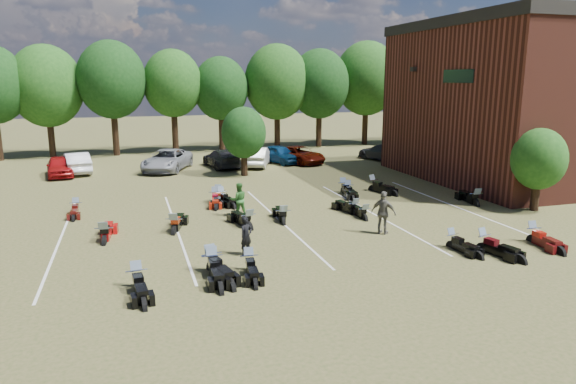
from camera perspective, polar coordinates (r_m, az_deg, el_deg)
name	(u,v)px	position (r m, az deg, el deg)	size (l,w,h in m)	color
ground	(362,233)	(23.63, 8.22, -4.48)	(160.00, 160.00, 0.00)	brown
car_0	(60,166)	(40.20, -24.04, 2.62)	(1.71, 4.25, 1.45)	#9B0E10
car_1	(77,163)	(41.13, -22.44, 3.03)	(1.64, 4.71, 1.55)	silver
car_2	(167,160)	(40.17, -13.28, 3.47)	(2.65, 5.75, 1.60)	gray
car_3	(222,158)	(40.79, -7.34, 3.72)	(2.02, 4.96, 1.44)	black
car_4	(280,154)	(42.61, -0.94, 4.22)	(1.75, 4.35, 1.48)	navy
car_5	(258,157)	(41.17, -3.39, 3.95)	(1.63, 4.67, 1.54)	#B3B3AE
car_6	(299,155)	(42.57, 1.23, 4.14)	(2.29, 4.97, 1.38)	#4F0F04
car_7	(382,152)	(44.94, 10.39, 4.39)	(1.94, 4.78, 1.39)	#36363B
person_black	(246,236)	(20.35, -4.68, -4.88)	(0.57, 0.37, 1.56)	black
person_green	(239,200)	(26.04, -5.50, -0.86)	(0.84, 0.65, 1.73)	#306E29
person_grey	(384,213)	(23.36, 10.57, -2.27)	(1.15, 0.48, 1.96)	#5C594F
motorcycle_0	(138,288)	(18.13, -16.37, -10.21)	(0.73, 2.30, 1.28)	black
motorcycle_1	(213,273)	(18.86, -8.38, -8.92)	(0.77, 2.43, 1.35)	black
motorcycle_2	(212,272)	(19.00, -8.48, -8.75)	(0.79, 2.49, 1.39)	black
motorcycle_3	(249,271)	(18.93, -4.32, -8.73)	(0.68, 2.15, 1.20)	black
motorcycle_4	(452,248)	(22.40, 17.73, -5.91)	(0.65, 2.05, 1.14)	black
motorcycle_5	(483,251)	(22.46, 20.84, -6.10)	(0.74, 2.33, 1.30)	black
motorcycle_6	(532,242)	(24.41, 25.50, -5.05)	(0.72, 2.27, 1.27)	#490A0C
motorcycle_7	(105,244)	(23.21, -19.69, -5.41)	(0.79, 2.47, 1.38)	#9F0B0D
motorcycle_8	(174,233)	(23.83, -12.51, -4.51)	(0.78, 2.44, 1.36)	black
motorcycle_9	(249,229)	(24.03, -4.37, -4.10)	(0.77, 2.42, 1.35)	black
motorcycle_10	(283,224)	(24.78, -0.53, -3.55)	(0.76, 2.37, 1.32)	black
motorcycle_11	(365,220)	(25.72, 8.50, -3.09)	(0.67, 2.09, 1.17)	black
motorcycle_12	(354,215)	(26.64, 7.36, -2.52)	(0.71, 2.22, 1.24)	black
motorcycle_13	(476,206)	(30.14, 20.12, -1.43)	(0.79, 2.49, 1.39)	black
motorcycle_14	(77,213)	(28.86, -22.44, -2.21)	(0.66, 2.06, 1.15)	#420C09
motorcycle_15	(215,203)	(29.24, -8.09, -1.19)	(0.72, 2.26, 1.26)	#A01D0B
motorcycle_16	(222,202)	(29.26, -7.38, -1.16)	(0.72, 2.25, 1.25)	black
motorcycle_17	(218,201)	(29.54, -7.74, -1.04)	(0.76, 2.37, 1.32)	black
motorcycle_18	(343,193)	(31.71, 6.15, -0.07)	(0.73, 2.29, 1.28)	black
motorcycle_19	(373,191)	(32.51, 9.41, 0.14)	(0.79, 2.47, 1.38)	black
motorcycle_20	(348,195)	(31.15, 6.66, -0.31)	(0.70, 2.20, 1.23)	black
tree_line	(223,85)	(50.15, -7.28, 11.75)	(56.00, 6.00, 9.79)	black
young_tree_near_building	(539,159)	(29.79, 26.12, 3.31)	(2.80, 2.80, 4.16)	black
young_tree_midfield	(244,133)	(36.90, -4.94, 6.58)	(3.20, 3.20, 4.70)	black
parking_lines	(280,221)	(25.28, -0.89, -3.21)	(20.10, 14.00, 0.01)	silver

